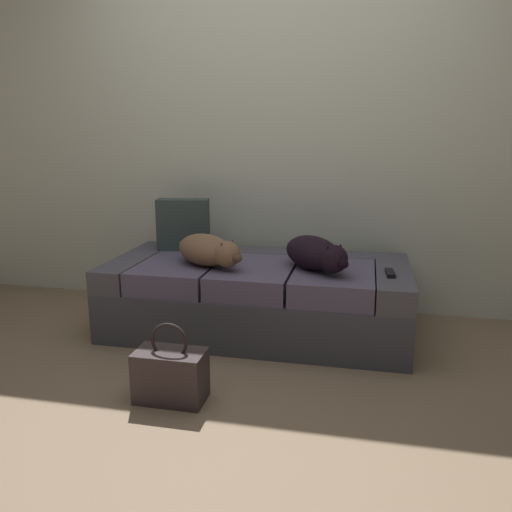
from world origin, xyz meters
TOP-DOWN VIEW (x-y plane):
  - ground_plane at (0.00, 0.00)m, footprint 10.00×10.00m
  - back_wall at (0.00, 1.55)m, footprint 6.40×0.10m
  - couch at (0.00, 0.98)m, footprint 1.80×0.87m
  - dog_tan at (-0.26, 0.83)m, footprint 0.51×0.41m
  - dog_dark at (0.36, 0.87)m, footprint 0.46×0.49m
  - tv_remote at (0.78, 0.85)m, footprint 0.05×0.15m
  - throw_pillow at (-0.56, 1.21)m, footprint 0.36×0.18m
  - handbag at (-0.21, 0.05)m, footprint 0.32×0.18m

SIDE VIEW (x-z plane):
  - ground_plane at x=0.00m, z-range 0.00..0.00m
  - handbag at x=-0.21m, z-range -0.06..0.31m
  - couch at x=0.00m, z-range 0.00..0.44m
  - tv_remote at x=0.78m, z-range 0.44..0.46m
  - dog_tan at x=-0.26m, z-range 0.44..0.62m
  - dog_dark at x=0.36m, z-range 0.44..0.63m
  - throw_pillow at x=-0.56m, z-range 0.44..0.78m
  - back_wall at x=0.00m, z-range 0.00..2.80m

